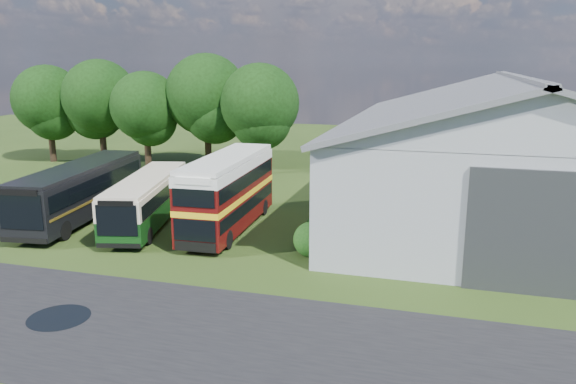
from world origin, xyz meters
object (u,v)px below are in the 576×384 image
(bus_maroon_double, at_px, (228,193))
(bus_dark_single, at_px, (81,190))
(storage_shed, at_px, (511,146))
(bus_green_single, at_px, (147,199))

(bus_maroon_double, distance_m, bus_dark_single, 9.04)
(storage_shed, bearing_deg, bus_maroon_double, -154.24)
(storage_shed, distance_m, bus_maroon_double, 16.50)
(storage_shed, distance_m, bus_green_single, 20.99)
(storage_shed, distance_m, bus_dark_single, 25.04)
(bus_green_single, bearing_deg, bus_dark_single, 165.44)
(storage_shed, relative_size, bus_dark_single, 2.14)
(bus_dark_single, bearing_deg, bus_maroon_double, -4.93)
(storage_shed, bearing_deg, bus_green_single, -158.64)
(storage_shed, bearing_deg, bus_dark_single, -162.52)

